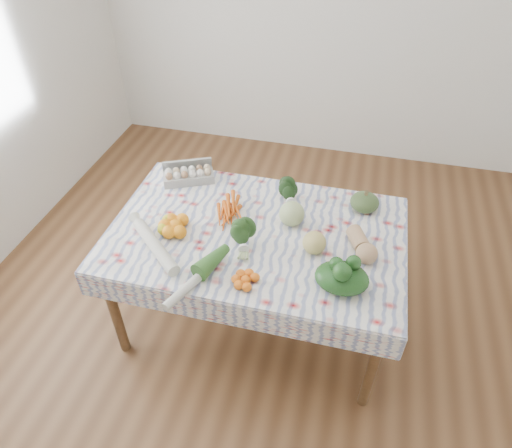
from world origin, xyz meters
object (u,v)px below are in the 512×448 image
kabocha_squash (365,202)px  grapefruit (314,243)px  dining_table (256,243)px  cabbage (292,214)px  butternut_squash (362,244)px  egg_carton (189,176)px

kabocha_squash → grapefruit: bearing=-118.7°
dining_table → cabbage: (0.18, 0.12, 0.16)m
butternut_squash → grapefruit: 0.25m
egg_carton → kabocha_squash: size_ratio=1.88×
dining_table → egg_carton: 0.66m
grapefruit → egg_carton: bearing=153.1°
egg_carton → kabocha_squash: (1.11, -0.02, 0.01)m
kabocha_squash → cabbage: (-0.39, -0.23, 0.02)m
kabocha_squash → butternut_squash: bearing=-88.1°
dining_table → egg_carton: bearing=145.6°
grapefruit → butternut_squash: bearing=13.0°
dining_table → cabbage: size_ratio=10.96×
kabocha_squash → cabbage: 0.46m
grapefruit → kabocha_squash: bearing=61.3°
egg_carton → cabbage: (0.72, -0.25, 0.03)m
butternut_squash → kabocha_squash: bearing=67.1°
egg_carton → cabbage: cabbage is taller
kabocha_squash → butternut_squash: butternut_squash is taller
dining_table → butternut_squash: (0.59, -0.02, 0.14)m
dining_table → butternut_squash: butternut_squash is taller
dining_table → kabocha_squash: kabocha_squash is taller
egg_carton → cabbage: size_ratio=2.19×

